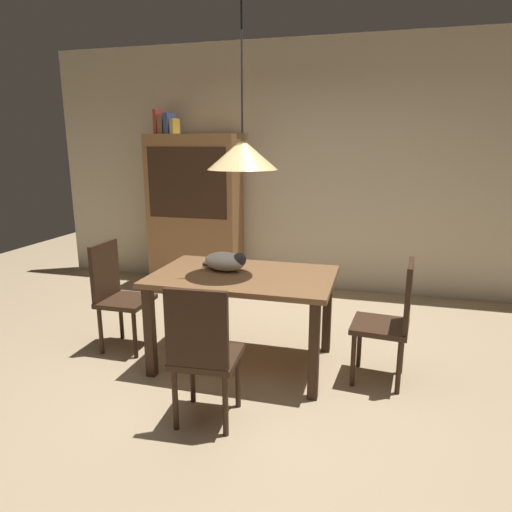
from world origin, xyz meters
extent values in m
plane|color=tan|center=(0.00, 0.00, 0.00)|extent=(10.00, 10.00, 0.00)
cube|color=beige|center=(0.00, 2.65, 1.45)|extent=(6.40, 0.10, 2.90)
cube|color=brown|center=(-0.08, 0.45, 0.73)|extent=(1.40, 0.90, 0.04)
cube|color=#382316|center=(-0.70, 0.06, 0.35)|extent=(0.07, 0.07, 0.71)
cube|color=#382316|center=(0.54, 0.06, 0.35)|extent=(0.07, 0.07, 0.71)
cube|color=#382316|center=(-0.70, 0.84, 0.35)|extent=(0.07, 0.07, 0.71)
cube|color=#382316|center=(0.54, 0.84, 0.35)|extent=(0.07, 0.07, 0.71)
cube|color=#382316|center=(0.97, 0.45, 0.43)|extent=(0.44, 0.44, 0.04)
cube|color=#322014|center=(1.15, 0.43, 0.69)|extent=(0.07, 0.38, 0.48)
cylinder|color=#382316|center=(0.82, 0.62, 0.21)|extent=(0.04, 0.04, 0.41)
cylinder|color=#382316|center=(0.79, 0.30, 0.21)|extent=(0.04, 0.04, 0.41)
cylinder|color=#382316|center=(1.14, 0.59, 0.21)|extent=(0.04, 0.04, 0.41)
cylinder|color=#382316|center=(1.11, 0.27, 0.21)|extent=(0.04, 0.04, 0.41)
cube|color=#382316|center=(-1.13, 0.45, 0.43)|extent=(0.40, 0.40, 0.04)
cube|color=#322014|center=(-1.31, 0.44, 0.69)|extent=(0.04, 0.38, 0.48)
cylinder|color=#382316|center=(-0.97, 0.29, 0.21)|extent=(0.04, 0.04, 0.41)
cylinder|color=#382316|center=(-0.97, 0.61, 0.21)|extent=(0.04, 0.04, 0.41)
cylinder|color=#382316|center=(-1.29, 0.28, 0.21)|extent=(0.04, 0.04, 0.41)
cylinder|color=#382316|center=(-1.29, 0.60, 0.21)|extent=(0.04, 0.04, 0.41)
cube|color=#382316|center=(-0.08, -0.35, 0.43)|extent=(0.43, 0.43, 0.04)
cube|color=#322014|center=(-0.07, -0.53, 0.69)|extent=(0.38, 0.06, 0.48)
cylinder|color=#382316|center=(0.07, -0.18, 0.21)|extent=(0.04, 0.04, 0.41)
cylinder|color=#382316|center=(-0.25, -0.21, 0.21)|extent=(0.04, 0.04, 0.41)
cylinder|color=#382316|center=(0.09, -0.50, 0.21)|extent=(0.04, 0.04, 0.41)
cylinder|color=#382316|center=(-0.23, -0.52, 0.21)|extent=(0.04, 0.04, 0.41)
ellipsoid|color=silver|center=(-0.25, 0.51, 0.82)|extent=(0.37, 0.27, 0.15)
sphere|color=#333338|center=(-0.13, 0.49, 0.85)|extent=(0.11, 0.11, 0.11)
cylinder|color=#333338|center=(-0.37, 0.57, 0.78)|extent=(0.18, 0.04, 0.04)
cone|color=#E5B775|center=(-0.08, 0.45, 1.66)|extent=(0.52, 0.52, 0.22)
cylinder|color=#513D23|center=(-0.08, 0.45, 1.79)|extent=(0.08, 0.08, 0.04)
cylinder|color=black|center=(-0.08, 0.45, 2.33)|extent=(0.01, 0.01, 1.04)
cube|color=olive|center=(-1.26, 2.32, 0.93)|extent=(1.10, 0.44, 1.85)
cube|color=#382316|center=(-1.26, 2.10, 1.29)|extent=(0.97, 0.01, 0.81)
cube|color=#382316|center=(-1.26, 2.32, 0.04)|extent=(1.12, 0.45, 0.08)
cube|color=#B73833|center=(-1.69, 2.32, 1.99)|extent=(0.04, 0.22, 0.28)
cube|color=brown|center=(-1.62, 2.32, 1.96)|extent=(0.06, 0.24, 0.22)
cube|color=#384C93|center=(-1.55, 2.32, 1.97)|extent=(0.06, 0.24, 0.24)
cube|color=gold|center=(-1.48, 2.32, 1.94)|extent=(0.04, 0.20, 0.18)
camera|label=1|loc=(0.91, -2.81, 1.73)|focal=31.93mm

